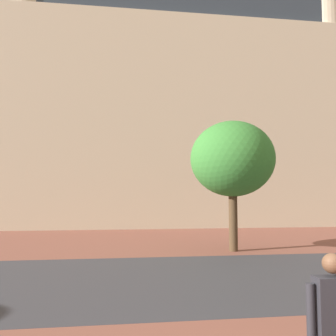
# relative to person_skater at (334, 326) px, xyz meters

# --- Properties ---
(ground_plane) EXTENTS (120.00, 120.00, 0.00)m
(ground_plane) POSITION_rel_person_skater_xyz_m (-0.75, 8.89, -0.96)
(ground_plane) COLOR brown
(street_asphalt_strip) EXTENTS (120.00, 7.27, 0.00)m
(street_asphalt_strip) POSITION_rel_person_skater_xyz_m (-0.75, 6.87, -0.96)
(street_asphalt_strip) COLOR #38383D
(street_asphalt_strip) RESTS_ON ground_plane
(landmark_building) EXTENTS (27.15, 10.60, 36.89)m
(landmark_building) POSITION_rel_person_skater_xyz_m (2.35, 27.53, 9.89)
(landmark_building) COLOR beige
(landmark_building) RESTS_ON ground_plane
(person_skater) EXTENTS (0.61, 0.32, 1.73)m
(person_skater) POSITION_rel_person_skater_xyz_m (0.00, 0.00, 0.00)
(person_skater) COLOR #706656
(person_skater) RESTS_ON ground_plane
(tree_curb_far) EXTENTS (3.65, 3.65, 5.60)m
(tree_curb_far) POSITION_rel_person_skater_xyz_m (2.68, 11.62, 2.98)
(tree_curb_far) COLOR #4C3823
(tree_curb_far) RESTS_ON ground_plane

